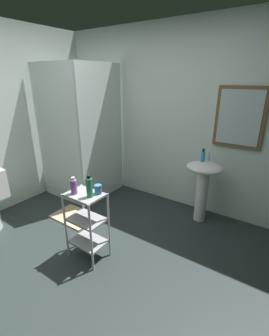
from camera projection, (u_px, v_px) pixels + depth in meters
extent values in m
cube|color=#262E2E|center=(84.00, 269.00, 2.41)|extent=(4.20, 4.20, 0.02)
cube|color=silver|center=(172.00, 119.00, 3.39)|extent=(4.20, 0.10, 2.50)
cube|color=brown|center=(240.00, 118.00, 2.82)|extent=(0.56, 0.03, 0.72)
cube|color=silver|center=(239.00, 118.00, 2.80)|extent=(0.48, 0.01, 0.64)
cube|color=white|center=(85.00, 186.00, 4.10)|extent=(0.90, 0.90, 0.10)
cube|color=silver|center=(57.00, 134.00, 3.39)|extent=(0.90, 0.02, 1.90)
cube|color=silver|center=(102.00, 132.00, 3.50)|extent=(0.02, 0.90, 1.90)
cylinder|color=silver|center=(79.00, 138.00, 3.15)|extent=(0.04, 0.04, 1.90)
cylinder|color=silver|center=(85.00, 184.00, 4.08)|extent=(0.08, 0.08, 0.00)
cylinder|color=white|center=(201.00, 197.00, 3.12)|extent=(0.15, 0.15, 0.68)
ellipsoid|color=white|center=(205.00, 168.00, 2.98)|extent=(0.46, 0.37, 0.13)
cylinder|color=silver|center=(209.00, 157.00, 3.03)|extent=(0.03, 0.03, 0.10)
cylinder|color=silver|center=(66.00, 226.00, 2.45)|extent=(0.02, 0.02, 0.74)
cylinder|color=silver|center=(91.00, 239.00, 2.26)|extent=(0.02, 0.02, 0.74)
cylinder|color=silver|center=(84.00, 215.00, 2.65)|extent=(0.02, 0.02, 0.74)
cylinder|color=silver|center=(109.00, 226.00, 2.46)|extent=(0.02, 0.02, 0.74)
cube|color=#99999E|center=(89.00, 241.00, 2.52)|extent=(0.36, 0.26, 0.02)
cube|color=#99999E|center=(87.00, 219.00, 2.42)|extent=(0.36, 0.26, 0.02)
cube|color=#99999E|center=(85.00, 195.00, 2.32)|extent=(0.36, 0.26, 0.02)
cylinder|color=#389ED1|center=(203.00, 156.00, 2.98)|extent=(0.05, 0.05, 0.13)
cylinder|color=black|center=(203.00, 150.00, 2.95)|extent=(0.03, 0.03, 0.04)
cylinder|color=#2C8E57|center=(89.00, 188.00, 2.23)|extent=(0.06, 0.06, 0.19)
cylinder|color=black|center=(88.00, 177.00, 2.19)|extent=(0.03, 0.03, 0.03)
cylinder|color=#8955AA|center=(74.00, 187.00, 2.30)|extent=(0.06, 0.06, 0.14)
cylinder|color=silver|center=(73.00, 179.00, 2.27)|extent=(0.03, 0.03, 0.03)
cylinder|color=#3870B2|center=(98.00, 189.00, 2.31)|extent=(0.07, 0.07, 0.09)
cube|color=tan|center=(74.00, 217.00, 3.28)|extent=(0.60, 0.40, 0.02)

